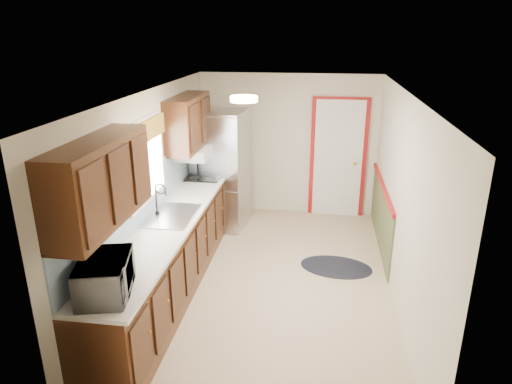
% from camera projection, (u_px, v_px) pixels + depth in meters
% --- Properties ---
extents(room_shell, '(3.20, 5.20, 2.52)m').
position_uv_depth(room_shell, '(272.00, 195.00, 5.45)').
color(room_shell, tan).
rests_on(room_shell, ground).
extents(kitchen_run, '(0.63, 4.00, 2.20)m').
position_uv_depth(kitchen_run, '(167.00, 229.00, 5.48)').
color(kitchen_run, '#33180B').
rests_on(kitchen_run, ground).
extents(back_wall_trim, '(1.12, 2.30, 2.08)m').
position_uv_depth(back_wall_trim, '(347.00, 170.00, 7.48)').
color(back_wall_trim, maroon).
rests_on(back_wall_trim, ground).
extents(ceiling_fixture, '(0.30, 0.30, 0.06)m').
position_uv_depth(ceiling_fixture, '(244.00, 99.00, 4.92)').
color(ceiling_fixture, '#FFD88C').
rests_on(ceiling_fixture, room_shell).
extents(microwave, '(0.47, 0.66, 0.41)m').
position_uv_depth(microwave, '(104.00, 273.00, 3.81)').
color(microwave, white).
rests_on(microwave, kitchen_run).
extents(refrigerator, '(0.87, 0.83, 1.90)m').
position_uv_depth(refrigerator, '(221.00, 170.00, 7.30)').
color(refrigerator, '#B7B7BC').
rests_on(refrigerator, ground).
extents(rug, '(1.05, 0.75, 0.01)m').
position_uv_depth(rug, '(336.00, 267.00, 6.23)').
color(rug, black).
rests_on(rug, ground).
extents(cooktop, '(0.52, 0.62, 0.02)m').
position_uv_depth(cooktop, '(205.00, 176.00, 7.00)').
color(cooktop, black).
rests_on(cooktop, kitchen_run).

